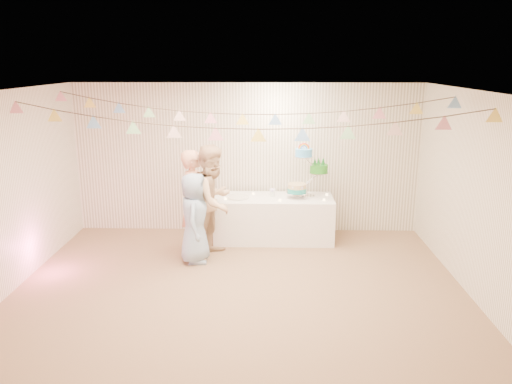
{
  "coord_description": "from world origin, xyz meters",
  "views": [
    {
      "loc": [
        0.37,
        -6.04,
        2.96
      ],
      "look_at": [
        0.2,
        0.8,
        1.15
      ],
      "focal_mm": 35.0,
      "sensor_mm": 36.0,
      "label": 1
    }
  ],
  "objects_px": {
    "cake_stand": "(307,172)",
    "person_child": "(194,218)",
    "table": "(274,218)",
    "person_adult_b": "(213,201)",
    "person_adult_a": "(195,202)"
  },
  "relations": [
    {
      "from": "table",
      "to": "person_adult_a",
      "type": "xyz_separation_m",
      "value": [
        -1.24,
        -0.57,
        0.45
      ]
    },
    {
      "from": "table",
      "to": "person_child",
      "type": "distance_m",
      "value": 1.58
    },
    {
      "from": "table",
      "to": "person_adult_a",
      "type": "relative_size",
      "value": 1.21
    },
    {
      "from": "cake_stand",
      "to": "person_adult_b",
      "type": "distance_m",
      "value": 1.7
    },
    {
      "from": "table",
      "to": "person_adult_b",
      "type": "height_order",
      "value": "person_adult_b"
    },
    {
      "from": "table",
      "to": "person_adult_b",
      "type": "bearing_deg",
      "value": -142.27
    },
    {
      "from": "person_adult_b",
      "to": "table",
      "type": "bearing_deg",
      "value": -26.85
    },
    {
      "from": "person_adult_a",
      "to": "table",
      "type": "bearing_deg",
      "value": -61.29
    },
    {
      "from": "table",
      "to": "person_child",
      "type": "bearing_deg",
      "value": -140.6
    },
    {
      "from": "cake_stand",
      "to": "person_adult_a",
      "type": "distance_m",
      "value": 1.93
    },
    {
      "from": "cake_stand",
      "to": "person_child",
      "type": "bearing_deg",
      "value": -149.42
    },
    {
      "from": "person_adult_a",
      "to": "person_child",
      "type": "xyz_separation_m",
      "value": [
        0.05,
        -0.41,
        -0.13
      ]
    },
    {
      "from": "person_adult_b",
      "to": "person_child",
      "type": "height_order",
      "value": "person_adult_b"
    },
    {
      "from": "cake_stand",
      "to": "person_adult_a",
      "type": "relative_size",
      "value": 0.52
    },
    {
      "from": "person_adult_a",
      "to": "person_adult_b",
      "type": "relative_size",
      "value": 0.94
    }
  ]
}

